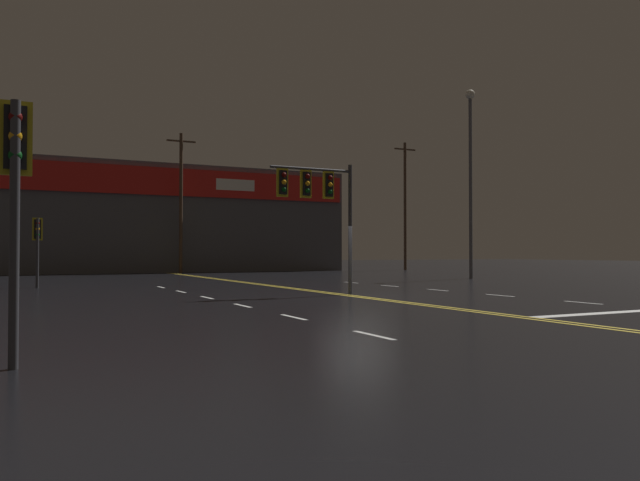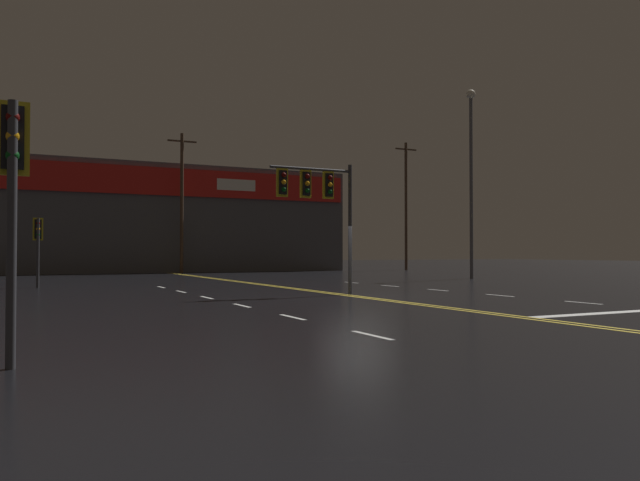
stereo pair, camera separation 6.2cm
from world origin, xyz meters
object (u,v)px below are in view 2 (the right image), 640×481
at_px(traffic_signal_median, 316,193).
at_px(traffic_signal_corner_southwest, 12,171).
at_px(streetlight_far_left, 471,160).
at_px(traffic_signal_corner_northwest, 38,237).

xyz_separation_m(traffic_signal_median, traffic_signal_corner_southwest, (-9.72, -10.83, -1.07)).
relative_size(traffic_signal_median, traffic_signal_corner_southwest, 1.35).
height_order(traffic_signal_median, streetlight_far_left, streetlight_far_left).
xyz_separation_m(traffic_signal_corner_southwest, streetlight_far_left, (24.29, 19.79, 4.39)).
relative_size(traffic_signal_corner_northwest, traffic_signal_corner_southwest, 0.86).
bearing_deg(traffic_signal_median, traffic_signal_corner_northwest, 131.56).
xyz_separation_m(traffic_signal_median, traffic_signal_corner_northwest, (-8.72, 9.83, -1.44)).
bearing_deg(streetlight_far_left, traffic_signal_median, -148.41).
height_order(traffic_signal_median, traffic_signal_corner_southwest, traffic_signal_median).
height_order(traffic_signal_median, traffic_signal_corner_northwest, traffic_signal_median).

